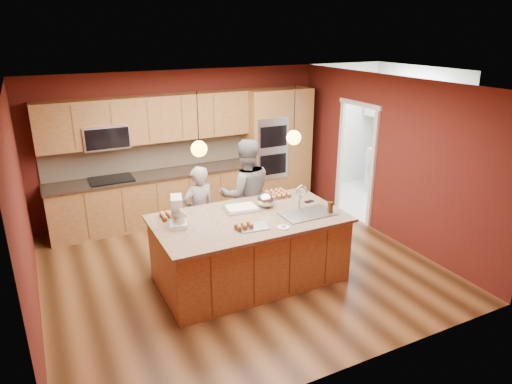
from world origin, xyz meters
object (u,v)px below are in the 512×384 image
island (250,248)px  stand_mixer (177,214)px  person_right (246,194)px  mixing_bowl (266,200)px  person_left (199,212)px

island → stand_mixer: 1.18m
island → person_right: bearing=67.9°
person_right → stand_mixer: bearing=42.4°
island → person_right: 1.14m
person_right → island: bearing=79.1°
island → mixing_bowl: island is taller
island → mixing_bowl: (0.37, 0.24, 0.57)m
island → mixing_bowl: size_ratio=10.01×
person_left → person_right: size_ratio=0.82×
person_right → mixing_bowl: (-0.03, -0.74, 0.16)m
person_left → mixing_bowl: size_ratio=5.66×
person_left → stand_mixer: (-0.58, -0.83, 0.40)m
island → person_left: bearing=111.9°
person_right → stand_mixer: (-1.38, -0.83, 0.23)m
stand_mixer → person_right: bearing=46.4°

